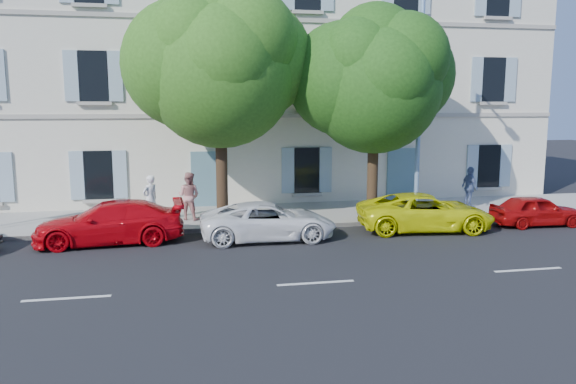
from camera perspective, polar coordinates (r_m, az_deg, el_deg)
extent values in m
plane|color=black|center=(18.21, -0.18, -5.37)|extent=(90.00, 90.00, 0.00)
cube|color=#A09E96|center=(22.48, -2.32, -2.41)|extent=(36.00, 4.50, 0.15)
cube|color=#9E998E|center=(20.38, -1.39, -3.58)|extent=(36.00, 0.16, 0.16)
cube|color=beige|center=(27.77, -4.24, 12.04)|extent=(28.00, 7.00, 12.00)
imported|color=#C0050E|center=(19.15, -17.65, -2.97)|extent=(4.82, 2.14, 1.38)
imported|color=white|center=(18.78, -2.02, -2.96)|extent=(4.56, 2.17, 1.26)
imported|color=#D9DD09|center=(20.69, 13.77, -1.98)|extent=(5.04, 2.76, 1.34)
imported|color=#9E090A|center=(22.84, 23.91, -1.72)|extent=(3.42, 1.45, 1.15)
cylinder|color=#3A2819|center=(20.90, -6.74, 1.63)|extent=(0.43, 0.43, 3.43)
ellipsoid|color=#39791F|center=(20.76, -6.93, 12.01)|extent=(5.48, 5.48, 6.03)
cylinder|color=#3A2819|center=(21.83, 8.57, 1.48)|extent=(0.41, 0.41, 3.10)
ellipsoid|color=#286219|center=(21.65, 8.79, 10.54)|extent=(5.04, 5.04, 5.54)
cylinder|color=#7293BF|center=(22.02, 13.20, 8.63)|extent=(0.17, 0.17, 8.63)
imported|color=white|center=(21.35, -13.81, -0.67)|extent=(0.76, 0.74, 1.76)
imported|color=tan|center=(21.54, -10.04, -0.40)|extent=(1.09, 1.01, 1.81)
imported|color=#4C5F8D|center=(24.84, 17.98, 0.45)|extent=(0.52, 1.05, 1.74)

